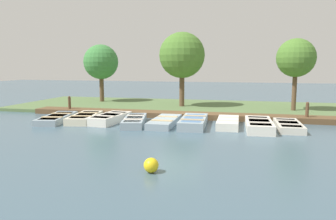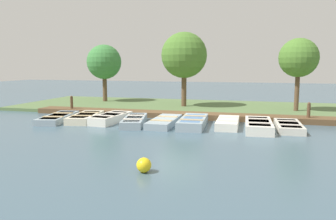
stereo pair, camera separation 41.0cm
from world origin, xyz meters
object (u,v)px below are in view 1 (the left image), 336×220
object	(u,v)px
rowboat_3	(134,121)
buoy	(151,165)
rowboat_4	(165,122)
rowboat_5	(194,122)
rowboat_2	(110,118)
rowboat_8	(288,126)
rowboat_0	(57,118)
rowboat_7	(259,125)
park_tree_far_left	(101,62)
mooring_post_near	(70,105)
mooring_post_far	(307,112)
rowboat_6	(228,123)
rowboat_1	(85,118)
park_tree_center	(296,58)
park_tree_left	(182,55)

from	to	relation	value
rowboat_3	buoy	world-z (taller)	buoy
rowboat_4	rowboat_5	size ratio (longest dim) A/B	1.01
rowboat_2	rowboat_8	xyz separation A→B (m)	(-0.22, 8.54, -0.05)
rowboat_0	rowboat_5	distance (m)	7.05
rowboat_2	rowboat_7	world-z (taller)	rowboat_7
buoy	park_tree_far_left	distance (m)	16.61
rowboat_2	mooring_post_near	world-z (taller)	mooring_post_near
mooring_post_near	mooring_post_far	distance (m)	13.17
rowboat_6	rowboat_1	bearing A→B (deg)	-89.59
rowboat_3	park_tree_far_left	bearing A→B (deg)	-158.76
rowboat_6	rowboat_3	bearing A→B (deg)	-85.01
rowboat_7	mooring_post_far	distance (m)	3.42
park_tree_far_left	mooring_post_far	bearing A→B (deg)	69.54
rowboat_2	rowboat_5	size ratio (longest dim) A/B	0.91
park_tree_far_left	park_tree_center	bearing A→B (deg)	82.15
rowboat_7	park_tree_left	distance (m)	8.33
rowboat_1	buoy	world-z (taller)	buoy
mooring_post_far	buoy	bearing A→B (deg)	-30.20
rowboat_6	mooring_post_far	distance (m)	4.30
rowboat_0	park_tree_left	distance (m)	8.80
rowboat_1	rowboat_8	xyz separation A→B (m)	(-0.21, 9.92, -0.02)
rowboat_5	mooring_post_far	size ratio (longest dim) A/B	3.02
rowboat_2	rowboat_4	world-z (taller)	rowboat_2
rowboat_1	buoy	distance (m)	8.98
mooring_post_near	park_tree_center	distance (m)	13.60
park_tree_far_left	rowboat_0	bearing A→B (deg)	7.66
rowboat_4	rowboat_7	xyz separation A→B (m)	(0.15, 4.38, 0.05)
rowboat_6	buoy	xyz separation A→B (m)	(7.21, -1.61, 0.01)
rowboat_5	mooring_post_near	xyz separation A→B (m)	(-2.30, -7.82, 0.32)
rowboat_0	mooring_post_far	world-z (taller)	mooring_post_far
rowboat_7	buoy	xyz separation A→B (m)	(6.80, -2.99, -0.01)
rowboat_1	rowboat_6	distance (m)	7.24
mooring_post_far	rowboat_3	bearing A→B (deg)	-72.97
rowboat_1	rowboat_3	distance (m)	2.80
rowboat_4	rowboat_7	distance (m)	4.38
rowboat_5	rowboat_8	bearing A→B (deg)	90.39
rowboat_2	rowboat_3	bearing A→B (deg)	84.62
rowboat_0	mooring_post_far	size ratio (longest dim) A/B	3.27
rowboat_5	rowboat_3	bearing A→B (deg)	-88.80
park_tree_far_left	park_tree_left	xyz separation A→B (m)	(1.40, 6.33, 0.40)
rowboat_4	rowboat_7	world-z (taller)	rowboat_7
park_tree_center	rowboat_2	bearing A→B (deg)	-59.93
rowboat_2	buoy	distance (m)	8.18
park_tree_far_left	park_tree_center	xyz separation A→B (m)	(1.82, 13.19, 0.18)
rowboat_2	park_tree_left	distance (m)	7.17
rowboat_1	buoy	bearing A→B (deg)	29.10
rowboat_8	park_tree_left	distance (m)	8.88
rowboat_3	rowboat_2	bearing A→B (deg)	-114.19
rowboat_1	park_tree_far_left	xyz separation A→B (m)	(-7.25, -2.41, 2.88)
rowboat_6	park_tree_center	world-z (taller)	park_tree_center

